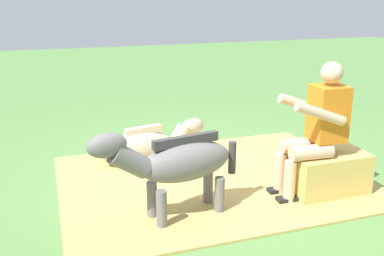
# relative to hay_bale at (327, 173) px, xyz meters

# --- Properties ---
(ground_plane) EXTENTS (24.00, 24.00, 0.00)m
(ground_plane) POSITION_rel_hay_bale_xyz_m (0.92, -0.51, -0.21)
(ground_plane) COLOR #568442
(hay_patch) EXTENTS (3.10, 2.32, 0.02)m
(hay_patch) POSITION_rel_hay_bale_xyz_m (0.95, -0.61, -0.20)
(hay_patch) COLOR tan
(hay_patch) RESTS_ON ground
(hay_bale) EXTENTS (0.75, 0.44, 0.42)m
(hay_bale) POSITION_rel_hay_bale_xyz_m (0.00, 0.00, 0.00)
(hay_bale) COLOR tan
(hay_bale) RESTS_ON ground
(person_seated) EXTENTS (0.68, 0.44, 1.30)m
(person_seated) POSITION_rel_hay_bale_xyz_m (0.16, -0.01, 0.50)
(person_seated) COLOR #D8AD8C
(person_seated) RESTS_ON ground
(pony_standing) EXTENTS (1.34, 0.46, 0.87)m
(pony_standing) POSITION_rel_hay_bale_xyz_m (1.52, 0.02, 0.31)
(pony_standing) COLOR slate
(pony_standing) RESTS_ON ground
(pony_lying) EXTENTS (1.36, 0.59, 0.42)m
(pony_lying) POSITION_rel_hay_bale_xyz_m (1.48, -1.39, -0.02)
(pony_lying) COLOR tan
(pony_lying) RESTS_ON ground
(soda_bottle) EXTENTS (0.07, 0.07, 0.27)m
(soda_bottle) POSITION_rel_hay_bale_xyz_m (-0.63, -0.38, -0.08)
(soda_bottle) COLOR #197233
(soda_bottle) RESTS_ON ground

